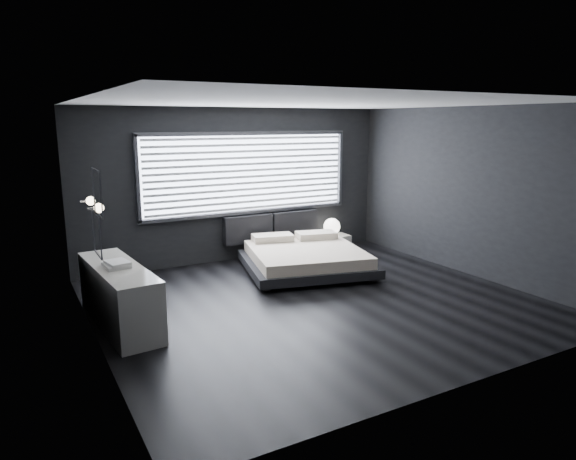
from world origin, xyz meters
TOP-DOWN VIEW (x-y plane):
  - room at (0.00, 0.00)m, footprint 6.04×6.00m
  - window at (0.20, 2.70)m, footprint 4.14×0.09m
  - headboard at (0.64, 2.64)m, footprint 1.96×0.16m
  - sconce_near at (-2.88, 0.05)m, footprint 0.18×0.11m
  - sconce_far at (-2.88, 0.65)m, footprint 0.18×0.11m
  - wall_art_upper at (-2.98, -0.55)m, footprint 0.01×0.48m
  - wall_art_lower at (-2.98, -0.30)m, footprint 0.01×0.48m
  - bed at (0.65, 1.39)m, footprint 2.46×2.39m
  - nightstand at (1.92, 2.38)m, footprint 0.55×0.46m
  - orb_lamp at (1.89, 2.43)m, footprint 0.33×0.33m
  - dresser at (-2.65, 0.50)m, footprint 0.70×1.98m
  - book_stack at (-2.66, 0.46)m, footprint 0.31×0.40m

SIDE VIEW (x-z plane):
  - nightstand at x=1.92m, z-range 0.00..0.32m
  - bed at x=0.65m, z-range -0.02..0.51m
  - dresser at x=-2.65m, z-range 0.00..0.78m
  - orb_lamp at x=1.89m, z-range 0.32..0.65m
  - headboard at x=0.64m, z-range 0.31..0.83m
  - book_stack at x=-2.66m, z-range 0.77..0.85m
  - wall_art_lower at x=-2.98m, z-range 1.14..1.62m
  - room at x=0.00m, z-range 0.00..2.80m
  - sconce_near at x=-2.88m, z-range 1.55..1.66m
  - sconce_far at x=-2.88m, z-range 1.55..1.66m
  - window at x=0.20m, z-range 0.85..2.37m
  - wall_art_upper at x=-2.98m, z-range 1.61..2.09m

